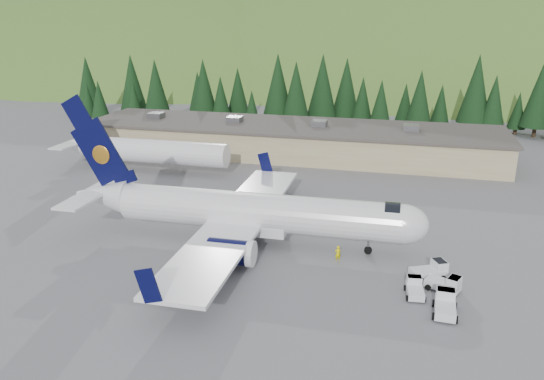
{
  "coord_description": "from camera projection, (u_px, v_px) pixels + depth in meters",
  "views": [
    {
      "loc": [
        14.27,
        -49.4,
        22.88
      ],
      "look_at": [
        0.0,
        6.0,
        4.0
      ],
      "focal_mm": 35.0,
      "sensor_mm": 36.0,
      "label": 1
    }
  ],
  "objects": [
    {
      "name": "baggage_tug_b",
      "position": [
        446.0,
        284.0,
        46.02
      ],
      "size": [
        3.24,
        2.61,
        1.55
      ],
      "rotation": [
        0.0,
        0.0,
        -0.41
      ],
      "color": "silver",
      "rests_on": "ground"
    },
    {
      "name": "ground",
      "position": [
        258.0,
        243.0,
        55.98
      ],
      "size": [
        600.0,
        600.0,
        0.0
      ],
      "primitive_type": "plane",
      "color": "slate"
    },
    {
      "name": "terminal_building",
      "position": [
        290.0,
        139.0,
        91.28
      ],
      "size": [
        71.0,
        17.0,
        6.1
      ],
      "color": "tan",
      "rests_on": "ground"
    },
    {
      "name": "airliner",
      "position": [
        247.0,
        212.0,
        55.16
      ],
      "size": [
        38.13,
        35.7,
        12.69
      ],
      "rotation": [
        0.0,
        0.0,
        0.02
      ],
      "color": "white",
      "rests_on": "ground"
    },
    {
      "name": "hills",
      "position": [
        479.0,
        242.0,
        260.0
      ],
      "size": [
        614.0,
        330.0,
        300.0
      ],
      "color": "#3E5B24",
      "rests_on": "ground"
    },
    {
      "name": "baggage_tug_a",
      "position": [
        431.0,
        271.0,
        48.28
      ],
      "size": [
        3.56,
        2.94,
        1.7
      ],
      "rotation": [
        0.0,
        0.0,
        0.46
      ],
      "color": "silver",
      "rests_on": "ground"
    },
    {
      "name": "baggage_tug_d",
      "position": [
        445.0,
        304.0,
        42.67
      ],
      "size": [
        2.04,
        3.25,
        1.7
      ],
      "rotation": [
        0.0,
        0.0,
        1.53
      ],
      "color": "silver",
      "rests_on": "ground"
    },
    {
      "name": "ramp_worker",
      "position": [
        338.0,
        253.0,
        51.64
      ],
      "size": [
        0.7,
        0.59,
        1.62
      ],
      "primitive_type": "imported",
      "rotation": [
        0.0,
        0.0,
        3.55
      ],
      "color": "#E6D900",
      "rests_on": "ground"
    },
    {
      "name": "tree_line",
      "position": [
        323.0,
        92.0,
        109.84
      ],
      "size": [
        112.85,
        18.84,
        14.51
      ],
      "color": "black",
      "rests_on": "ground"
    },
    {
      "name": "second_airliner",
      "position": [
        141.0,
        150.0,
        81.07
      ],
      "size": [
        27.5,
        11.0,
        10.05
      ],
      "color": "white",
      "rests_on": "ground"
    },
    {
      "name": "baggage_tug_c",
      "position": [
        415.0,
        288.0,
        45.46
      ],
      "size": [
        1.88,
        2.82,
        1.43
      ],
      "rotation": [
        0.0,
        0.0,
        1.69
      ],
      "color": "silver",
      "rests_on": "ground"
    }
  ]
}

